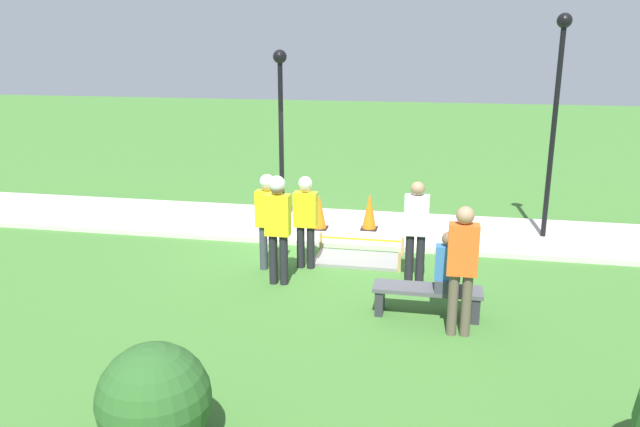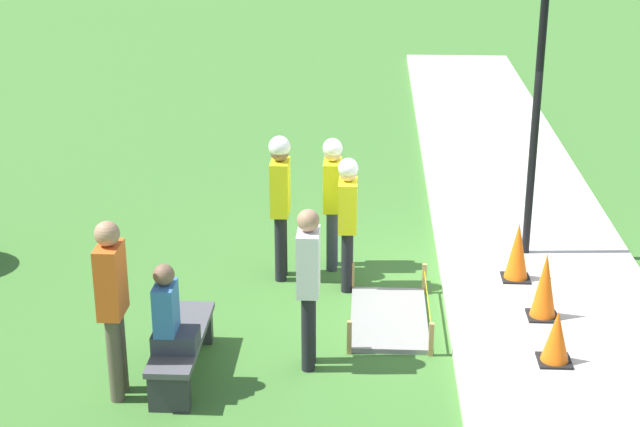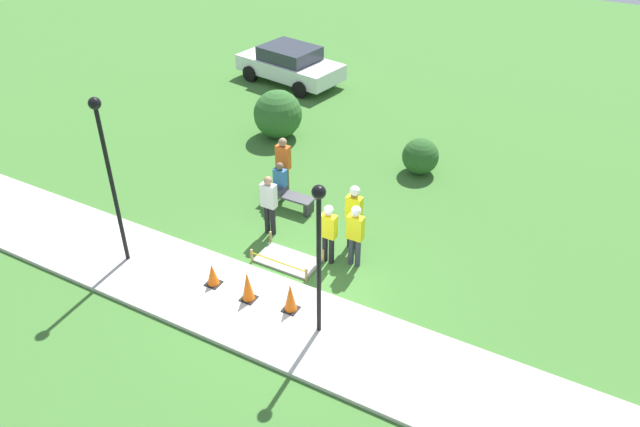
{
  "view_description": "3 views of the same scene",
  "coord_description": "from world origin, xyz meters",
  "views": [
    {
      "loc": [
        -2.17,
        11.38,
        3.93
      ],
      "look_at": [
        -0.27,
        1.59,
        1.14
      ],
      "focal_mm": 35.0,
      "sensor_mm": 36.0,
      "label": 1
    },
    {
      "loc": [
        -10.84,
        0.93,
        5.07
      ],
      "look_at": [
        -0.39,
        1.47,
        1.14
      ],
      "focal_mm": 55.0,
      "sensor_mm": 36.0,
      "label": 2
    },
    {
      "loc": [
        5.84,
        -9.73,
        9.68
      ],
      "look_at": [
        -0.38,
        1.57,
        1.05
      ],
      "focal_mm": 35.0,
      "sensor_mm": 36.0,
      "label": 3
    }
  ],
  "objects": [
    {
      "name": "traffic_cone_far_patch",
      "position": [
        -0.8,
        -1.06,
        0.48
      ],
      "size": [
        0.34,
        0.34,
        0.78
      ],
      "color": "black",
      "rests_on": "sidewalk"
    },
    {
      "name": "worker_supervisor",
      "position": [
        0.07,
        1.16,
        0.97
      ],
      "size": [
        0.4,
        0.24,
        1.66
      ],
      "color": "black",
      "rests_on": "ground_plane"
    },
    {
      "name": "person_seated_on_bench",
      "position": [
        -2.37,
        2.83,
        0.79
      ],
      "size": [
        0.36,
        0.44,
        0.89
      ],
      "color": "#383D47",
      "rests_on": "park_bench"
    },
    {
      "name": "bystander_in_orange_shirt",
      "position": [
        -2.54,
        3.33,
        1.05
      ],
      "size": [
        0.4,
        0.24,
        1.83
      ],
      "color": "brown",
      "rests_on": "ground_plane"
    },
    {
      "name": "bystander_in_gray_shirt",
      "position": [
        -1.86,
        1.51,
        0.98
      ],
      "size": [
        0.4,
        0.23,
        1.73
      ],
      "color": "black",
      "rests_on": "ground_plane"
    },
    {
      "name": "traffic_cone_near_patch",
      "position": [
        -1.83,
        -1.02,
        0.38
      ],
      "size": [
        0.34,
        0.34,
        0.58
      ],
      "color": "black",
      "rests_on": "sidewalk"
    },
    {
      "name": "traffic_cone_sidewalk_edge",
      "position": [
        0.23,
        -0.9,
        0.46
      ],
      "size": [
        0.34,
        0.34,
        0.73
      ],
      "color": "black",
      "rests_on": "sidewalk"
    },
    {
      "name": "ground_plane",
      "position": [
        0.0,
        0.0,
        0.0
      ],
      "size": [
        60.0,
        60.0,
        0.0
      ],
      "primitive_type": "plane",
      "color": "#3D702D"
    },
    {
      "name": "worker_trainee",
      "position": [
        0.35,
        1.99,
        1.11
      ],
      "size": [
        0.4,
        0.27,
        1.84
      ],
      "color": "black",
      "rests_on": "ground_plane"
    },
    {
      "name": "wet_concrete_patch",
      "position": [
        -0.8,
        0.66,
        0.04
      ],
      "size": [
        1.61,
        0.92,
        0.38
      ],
      "color": "gray",
      "rests_on": "ground_plane"
    },
    {
      "name": "park_bench",
      "position": [
        -2.1,
        2.78,
        0.31
      ],
      "size": [
        1.58,
        0.44,
        0.44
      ],
      "color": "#2D2D33",
      "rests_on": "ground_plane"
    },
    {
      "name": "sidewalk",
      "position": [
        0.0,
        -1.26,
        0.05
      ],
      "size": [
        28.0,
        2.51,
        0.1
      ],
      "color": "#BCB7AD",
      "rests_on": "ground_plane"
    },
    {
      "name": "lamppost_near",
      "position": [
        1.08,
        -1.14,
        2.5
      ],
      "size": [
        0.28,
        0.28,
        3.63
      ],
      "color": "black",
      "rests_on": "sidewalk"
    },
    {
      "name": "worker_assistant",
      "position": [
        0.7,
        1.37,
        1.02
      ],
      "size": [
        0.4,
        0.25,
        1.72
      ],
      "color": "#383D47",
      "rests_on": "ground_plane"
    }
  ]
}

